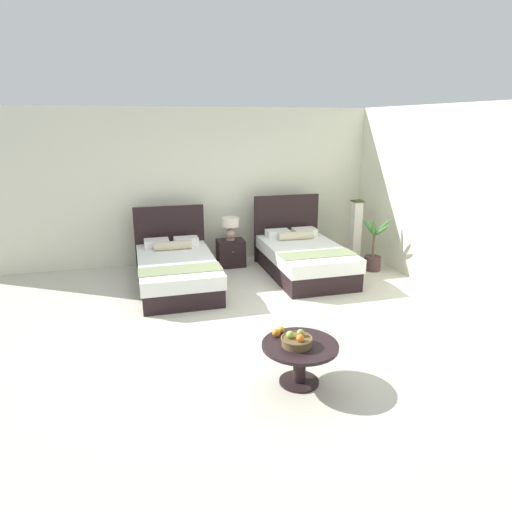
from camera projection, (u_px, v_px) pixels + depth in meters
ground_plane at (268, 315)px, 6.34m from camera, size 9.40×9.41×0.02m
wall_back at (224, 185)px, 8.62m from camera, size 9.40×0.12×2.85m
wall_side_right at (439, 200)px, 7.04m from camera, size 0.12×5.01×2.85m
bed_near_window at (176, 269)px, 7.38m from camera, size 1.24×2.17×1.15m
bed_near_corner at (303, 257)px, 7.93m from camera, size 1.27×2.06×1.26m
nightstand at (231, 253)px, 8.40m from camera, size 0.50×0.40×0.50m
table_lamp at (230, 225)px, 8.27m from camera, size 0.32×0.32×0.42m
coffee_table at (300, 354)px, 4.60m from camera, size 0.78×0.78×0.44m
fruit_bowl at (297, 340)px, 4.51m from camera, size 0.32×0.32×0.16m
loose_apple at (281, 330)px, 4.79m from camera, size 0.07×0.07×0.07m
loose_orange at (276, 332)px, 4.72m from camera, size 0.09×0.09×0.09m
floor_lamp_corner at (356, 231)px, 8.68m from camera, size 0.21×0.21×1.17m
potted_palm at (373, 255)px, 8.16m from camera, size 0.51×0.53×0.99m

